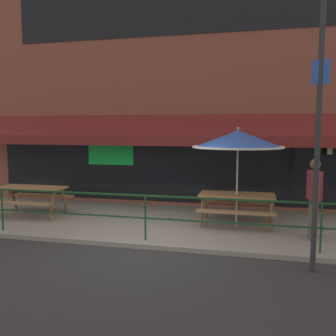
{
  "coord_description": "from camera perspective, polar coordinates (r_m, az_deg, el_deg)",
  "views": [
    {
      "loc": [
        2.25,
        -7.05,
        2.44
      ],
      "look_at": [
        0.18,
        1.6,
        1.5
      ],
      "focal_mm": 40.0,
      "sensor_mm": 36.0,
      "label": 1
    }
  ],
  "objects": [
    {
      "name": "restaurant_building",
      "position": [
        11.62,
        2.24,
        14.45
      ],
      "size": [
        15.0,
        1.6,
        8.35
      ],
      "color": "brown",
      "rests_on": "ground"
    },
    {
      "name": "picnic_table_left",
      "position": [
        10.79,
        -20.08,
        -3.58
      ],
      "size": [
        1.8,
        1.42,
        0.76
      ],
      "color": "#997047",
      "rests_on": "patio_deck"
    },
    {
      "name": "ground_plane",
      "position": [
        7.79,
        -4.1,
        -12.24
      ],
      "size": [
        120.0,
        120.0,
        0.0
      ],
      "primitive_type": "plane",
      "color": "#2D2D30"
    },
    {
      "name": "street_sign_pole",
      "position": [
        6.67,
        21.9,
        5.12
      ],
      "size": [
        0.28,
        0.09,
        4.66
      ],
      "color": "#2D2D33",
      "rests_on": "ground"
    },
    {
      "name": "patio_railing",
      "position": [
        7.86,
        -3.48,
        -6.04
      ],
      "size": [
        13.84,
        0.04,
        0.97
      ],
      "color": "#194723",
      "rests_on": "patio_deck"
    },
    {
      "name": "picnic_table_centre",
      "position": [
        9.24,
        10.45,
        -4.88
      ],
      "size": [
        1.8,
        1.42,
        0.76
      ],
      "color": "#997047",
      "rests_on": "patio_deck"
    },
    {
      "name": "pedestrian_walking",
      "position": [
        8.44,
        21.36,
        -3.82
      ],
      "size": [
        0.27,
        0.62,
        1.71
      ],
      "color": "#665B4C",
      "rests_on": "patio_deck"
    },
    {
      "name": "patio_deck",
      "position": [
        9.62,
        -0.47,
        -8.34
      ],
      "size": [
        15.0,
        4.0,
        0.1
      ],
      "primitive_type": "cube",
      "color": "gray",
      "rests_on": "ground"
    },
    {
      "name": "patio_umbrella_centre",
      "position": [
        8.98,
        10.6,
        4.27
      ],
      "size": [
        2.14,
        2.14,
        2.38
      ],
      "color": "#B7B2A8",
      "rests_on": "patio_deck"
    }
  ]
}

